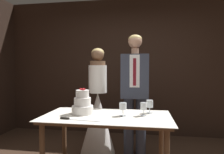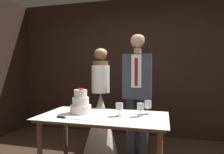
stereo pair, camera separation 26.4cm
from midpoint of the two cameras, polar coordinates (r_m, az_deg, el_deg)
The scene contains 9 objects.
wall_back at distance 4.03m, azimuth 9.24°, elevation 2.86°, with size 5.29×0.12×2.69m, color black.
cake_table at distance 2.34m, azimuth 0.82°, elevation -13.11°, with size 1.45×0.77×0.78m.
tiered_cake at distance 2.42m, azimuth -5.87°, elevation -7.65°, with size 0.25×0.25×0.31m.
cake_knife at distance 2.20m, azimuth -9.06°, elevation -11.55°, with size 0.45×0.06×0.02m.
wine_glass_near at distance 2.27m, azimuth 5.48°, elevation -8.57°, with size 0.08×0.08×0.15m.
wine_glass_middle at distance 2.29m, azimuth 11.42°, elevation -8.54°, with size 0.07×0.07×0.15m.
wine_glass_far at distance 2.43m, azimuth 13.35°, elevation -7.74°, with size 0.08×0.08×0.16m.
bride at distance 3.17m, azimuth -0.84°, elevation -10.71°, with size 0.54×0.54×1.63m.
groom at distance 3.00m, azimuth 9.77°, elevation -3.37°, with size 0.41×0.25×1.82m.
Camera 2 is at (0.52, -1.84, 1.31)m, focal length 32.00 mm.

